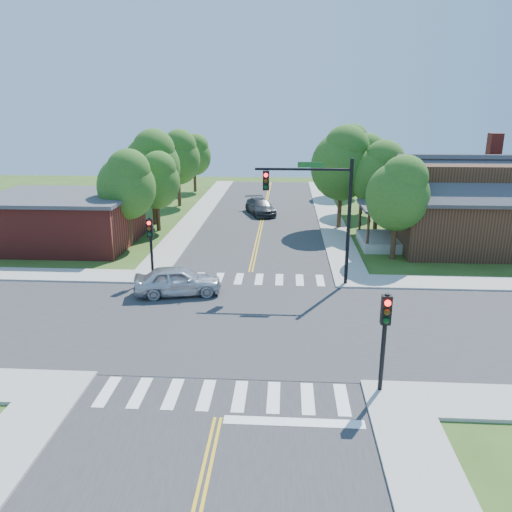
# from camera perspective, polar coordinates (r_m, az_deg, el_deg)

# --- Properties ---
(ground) EXTENTS (100.00, 100.00, 0.00)m
(ground) POSITION_cam_1_polar(r_m,az_deg,el_deg) (23.86, -1.93, -7.71)
(ground) COLOR #314916
(ground) RESTS_ON ground
(road_ns) EXTENTS (10.00, 90.00, 0.04)m
(road_ns) POSITION_cam_1_polar(r_m,az_deg,el_deg) (23.85, -1.93, -7.67)
(road_ns) COLOR #2D2D30
(road_ns) RESTS_ON ground
(road_ew) EXTENTS (90.00, 10.00, 0.04)m
(road_ew) POSITION_cam_1_polar(r_m,az_deg,el_deg) (23.85, -1.93, -7.66)
(road_ew) COLOR #2D2D30
(road_ew) RESTS_ON ground
(intersection_patch) EXTENTS (10.20, 10.20, 0.06)m
(intersection_patch) POSITION_cam_1_polar(r_m,az_deg,el_deg) (23.86, -1.93, -7.71)
(intersection_patch) COLOR #2D2D30
(intersection_patch) RESTS_ON ground
(sidewalk_ne) EXTENTS (40.00, 40.00, 0.14)m
(sidewalk_ne) POSITION_cam_1_polar(r_m,az_deg,el_deg) (41.04, 22.90, 1.63)
(sidewalk_ne) COLOR #9E9B93
(sidewalk_ne) RESTS_ON ground
(sidewalk_nw) EXTENTS (40.00, 40.00, 0.14)m
(sidewalk_nw) POSITION_cam_1_polar(r_m,az_deg,el_deg) (42.64, -21.50, 2.33)
(sidewalk_nw) COLOR #9E9B93
(sidewalk_nw) RESTS_ON ground
(crosswalk_north) EXTENTS (8.85, 2.00, 0.01)m
(crosswalk_north) POSITION_cam_1_polar(r_m,az_deg,el_deg) (29.57, -0.81, -2.64)
(crosswalk_north) COLOR white
(crosswalk_north) RESTS_ON ground
(crosswalk_south) EXTENTS (8.85, 2.00, 0.01)m
(crosswalk_south) POSITION_cam_1_polar(r_m,az_deg,el_deg) (18.41, -3.80, -15.61)
(crosswalk_south) COLOR white
(crosswalk_south) RESTS_ON ground
(centerline) EXTENTS (0.30, 90.00, 0.01)m
(centerline) POSITION_cam_1_polar(r_m,az_deg,el_deg) (23.84, -1.93, -7.61)
(centerline) COLOR gold
(centerline) RESTS_ON ground
(stop_bar) EXTENTS (4.60, 0.45, 0.09)m
(stop_bar) POSITION_cam_1_polar(r_m,az_deg,el_deg) (17.16, 4.35, -18.51)
(stop_bar) COLOR white
(stop_bar) RESTS_ON ground
(signal_mast_ne) EXTENTS (5.30, 0.42, 7.20)m
(signal_mast_ne) POSITION_cam_1_polar(r_m,az_deg,el_deg) (27.71, 7.20, 6.20)
(signal_mast_ne) COLOR black
(signal_mast_ne) RESTS_ON ground
(signal_pole_se) EXTENTS (0.34, 0.42, 3.80)m
(signal_pole_se) POSITION_cam_1_polar(r_m,az_deg,el_deg) (17.89, 14.54, -7.66)
(signal_pole_se) COLOR black
(signal_pole_se) RESTS_ON ground
(signal_pole_nw) EXTENTS (0.34, 0.42, 3.80)m
(signal_pole_nw) POSITION_cam_1_polar(r_m,az_deg,el_deg) (29.17, -11.97, 2.09)
(signal_pole_nw) COLOR black
(signal_pole_nw) RESTS_ON ground
(house_ne) EXTENTS (13.05, 8.80, 7.11)m
(house_ne) POSITION_cam_1_polar(r_m,az_deg,el_deg) (38.68, 23.19, 5.70)
(house_ne) COLOR #311B11
(house_ne) RESTS_ON ground
(building_nw) EXTENTS (10.40, 8.40, 3.73)m
(building_nw) POSITION_cam_1_polar(r_m,az_deg,el_deg) (39.26, -21.19, 3.92)
(building_nw) COLOR maroon
(building_nw) RESTS_ON ground
(tree_e_a) EXTENTS (4.09, 3.89, 6.96)m
(tree_e_a) POSITION_cam_1_polar(r_m,az_deg,el_deg) (33.72, 16.05, 7.06)
(tree_e_a) COLOR #382314
(tree_e_a) RESTS_ON ground
(tree_e_b) EXTENTS (4.35, 4.14, 7.40)m
(tree_e_b) POSITION_cam_1_polar(r_m,az_deg,el_deg) (40.64, 13.99, 9.22)
(tree_e_b) COLOR #382314
(tree_e_b) RESTS_ON ground
(tree_e_c) EXTENTS (4.41, 4.19, 7.50)m
(tree_e_c) POSITION_cam_1_polar(r_m,az_deg,el_deg) (47.89, 12.31, 10.50)
(tree_e_c) COLOR #382314
(tree_e_c) RESTS_ON ground
(tree_e_d) EXTENTS (4.70, 4.46, 7.99)m
(tree_e_d) POSITION_cam_1_polar(r_m,az_deg,el_deg) (57.48, 10.71, 11.92)
(tree_e_d) COLOR #382314
(tree_e_d) RESTS_ON ground
(tree_w_a) EXTENTS (4.15, 3.94, 7.05)m
(tree_w_a) POSITION_cam_1_polar(r_m,az_deg,el_deg) (36.84, -14.52, 8.06)
(tree_w_a) COLOR #382314
(tree_w_a) RESTS_ON ground
(tree_w_b) EXTENTS (4.77, 4.53, 8.10)m
(tree_w_b) POSITION_cam_1_polar(r_m,az_deg,el_deg) (43.30, -11.77, 10.42)
(tree_w_b) COLOR #382314
(tree_w_b) RESTS_ON ground
(tree_w_c) EXTENTS (4.53, 4.30, 7.69)m
(tree_w_c) POSITION_cam_1_polar(r_m,az_deg,el_deg) (51.30, -8.88, 11.22)
(tree_w_c) COLOR #382314
(tree_w_c) RESTS_ON ground
(tree_w_d) EXTENTS (3.99, 3.79, 6.78)m
(tree_w_d) POSITION_cam_1_polar(r_m,az_deg,el_deg) (59.92, -7.04, 11.51)
(tree_w_d) COLOR #382314
(tree_w_d) RESTS_ON ground
(tree_house) EXTENTS (4.99, 4.74, 8.48)m
(tree_house) POSITION_cam_1_polar(r_m,az_deg,el_deg) (41.43, 9.90, 10.59)
(tree_house) COLOR #382314
(tree_house) RESTS_ON ground
(tree_bldg) EXTENTS (3.82, 3.63, 6.50)m
(tree_bldg) POSITION_cam_1_polar(r_m,az_deg,el_deg) (41.10, -11.27, 8.63)
(tree_bldg) COLOR #382314
(tree_bldg) RESTS_ON ground
(car_silver) EXTENTS (3.70, 5.39, 1.59)m
(car_silver) POSITION_cam_1_polar(r_m,az_deg,el_deg) (27.32, -8.92, -2.86)
(car_silver) COLOR silver
(car_silver) RESTS_ON ground
(car_dgrey) EXTENTS (5.06, 6.22, 1.45)m
(car_dgrey) POSITION_cam_1_polar(r_m,az_deg,el_deg) (47.11, 0.49, 5.62)
(car_dgrey) COLOR #313437
(car_dgrey) RESTS_ON ground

